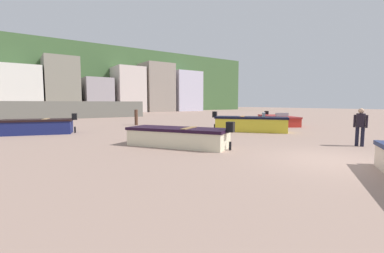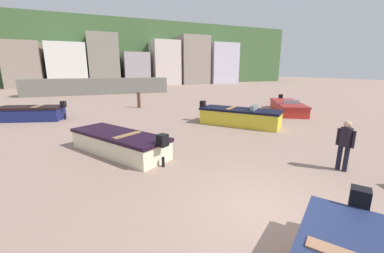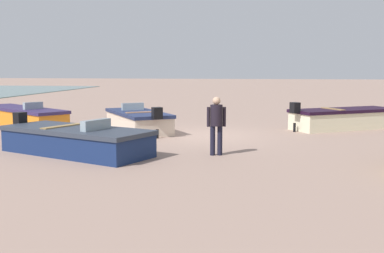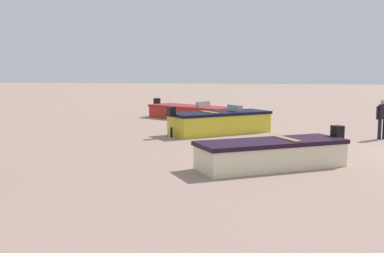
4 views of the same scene
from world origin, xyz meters
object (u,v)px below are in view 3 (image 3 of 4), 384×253
Objects in this scene: boat_orange_3 at (23,116)px; boat_cream_5 at (138,121)px; boat_cream_0 at (343,119)px; boat_navy_2 at (76,140)px; beach_walker_foreground at (216,121)px.

boat_cream_5 is at bearing 116.16° from boat_orange_3.
boat_orange_3 is 5.25m from boat_cream_5.
boat_orange_3 is (0.95, -12.98, -0.02)m from boat_cream_0.
boat_orange_3 reaches higher than boat_navy_2.
beach_walker_foreground is at bearing -86.16° from boat_cream_5.
boat_cream_0 is 0.88× the size of boat_orange_3.
boat_orange_3 is at bearing -46.14° from beach_walker_foreground.
boat_navy_2 is 3.98m from beach_walker_foreground.
beach_walker_foreground is (4.54, 3.44, 0.56)m from boat_cream_5.
boat_cream_5 is 2.52× the size of beach_walker_foreground.
boat_orange_3 is 3.14× the size of beach_walker_foreground.
boat_cream_0 is 7.77m from beach_walker_foreground.
boat_cream_0 is at bearing 153.10° from boat_navy_2.
boat_cream_5 is at bearing -66.69° from beach_walker_foreground.
boat_navy_2 is at bearing -7.96° from beach_walker_foreground.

